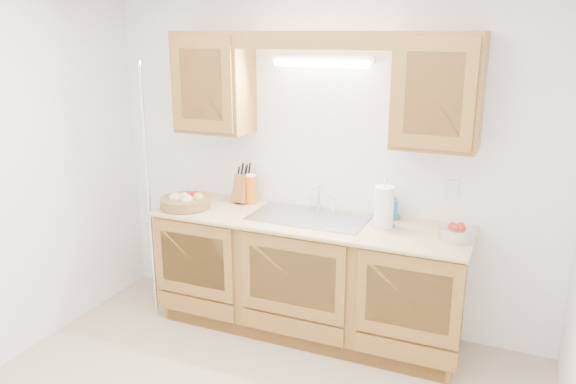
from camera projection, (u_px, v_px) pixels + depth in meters
The scene contains 17 objects.
room at pixel (225, 222), 2.89m from camera, with size 3.52×3.50×2.50m.
base_cabinets at pixel (308, 276), 4.18m from camera, with size 2.20×0.60×0.86m, color olive.
countertop at pixel (308, 221), 4.04m from camera, with size 2.30×0.63×0.04m, color tan.
upper_cabinet_left at pixel (214, 83), 4.23m from camera, with size 0.55×0.33×0.75m, color olive.
upper_cabinet_right at pixel (438, 91), 3.60m from camera, with size 0.55×0.33×0.75m, color olive.
valance at pixel (310, 40), 3.70m from camera, with size 2.20×0.05×0.12m, color olive.
fluorescent_fixture at pixel (322, 61), 3.94m from camera, with size 0.76×0.08×0.08m.
sink at pixel (309, 227), 4.08m from camera, with size 0.84×0.46×0.36m.
wire_shelf_pole at pixel (149, 196), 4.25m from camera, with size 0.03×0.03×2.00m, color silver.
outlet_plate at pixel (452, 189), 3.88m from camera, with size 0.08×0.01×0.12m, color white.
fruit_basket at pixel (185, 201), 4.28m from camera, with size 0.49×0.49×0.12m.
knife_block at pixel (243, 188), 4.40m from camera, with size 0.14×0.20×0.32m.
orange_canister at pixel (251, 189), 4.35m from camera, with size 0.08×0.08×0.24m.
soap_bottle at pixel (390, 204), 4.01m from camera, with size 0.10×0.10×0.21m, color blue.
sponge at pixel (390, 216), 4.05m from camera, with size 0.14×0.12×0.02m.
paper_towel at pixel (384, 207), 3.82m from camera, with size 0.17×0.17×0.34m.
apple_bowl at pixel (456, 232), 3.61m from camera, with size 0.26×0.26×0.12m.
Camera 1 is at (1.38, -2.39, 2.19)m, focal length 35.00 mm.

